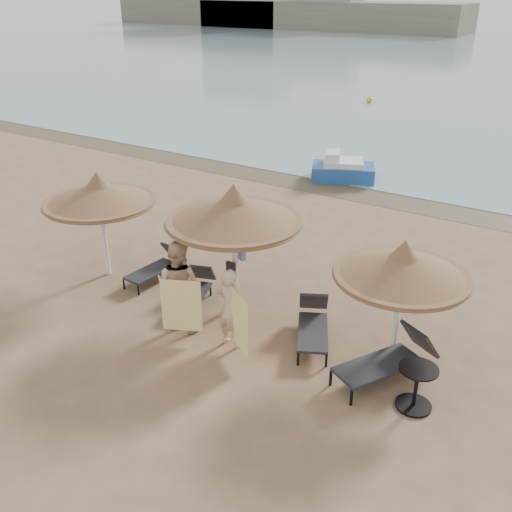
{
  "coord_description": "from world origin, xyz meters",
  "views": [
    {
      "loc": [
        5.45,
        -8.06,
        6.5
      ],
      "look_at": [
        -0.44,
        1.2,
        1.23
      ],
      "focal_mm": 40.0,
      "sensor_mm": 36.0,
      "label": 1
    }
  ],
  "objects_px": {
    "side_table": "(416,389)",
    "pedal_boat": "(342,170)",
    "palapa_center": "(234,211)",
    "lounger_near_right": "(313,323)",
    "lounger_near_left": "(195,289)",
    "palapa_left": "(99,194)",
    "lounger_far_right": "(390,358)",
    "person_right": "(230,302)",
    "lounger_far_left": "(158,266)",
    "person_left": "(178,279)",
    "palapa_right": "(403,266)"
  },
  "relations": [
    {
      "from": "side_table",
      "to": "pedal_boat",
      "type": "relative_size",
      "value": 0.31
    },
    {
      "from": "palapa_center",
      "to": "lounger_near_right",
      "type": "distance_m",
      "value": 2.78
    },
    {
      "from": "lounger_near_left",
      "to": "side_table",
      "type": "height_order",
      "value": "side_table"
    },
    {
      "from": "palapa_left",
      "to": "lounger_far_right",
      "type": "xyz_separation_m",
      "value": [
        7.31,
        -0.18,
        -1.68
      ]
    },
    {
      "from": "person_right",
      "to": "lounger_far_right",
      "type": "bearing_deg",
      "value": -164.51
    },
    {
      "from": "lounger_near_right",
      "to": "pedal_boat",
      "type": "xyz_separation_m",
      "value": [
        -3.85,
        9.75,
        0.03
      ]
    },
    {
      "from": "lounger_far_left",
      "to": "person_right",
      "type": "bearing_deg",
      "value": -19.86
    },
    {
      "from": "palapa_center",
      "to": "lounger_far_left",
      "type": "height_order",
      "value": "palapa_center"
    },
    {
      "from": "pedal_boat",
      "to": "person_right",
      "type": "bearing_deg",
      "value": -100.64
    },
    {
      "from": "lounger_near_left",
      "to": "lounger_near_right",
      "type": "relative_size",
      "value": 0.92
    },
    {
      "from": "person_left",
      "to": "palapa_right",
      "type": "bearing_deg",
      "value": -173.38
    },
    {
      "from": "palapa_left",
      "to": "palapa_center",
      "type": "bearing_deg",
      "value": 5.72
    },
    {
      "from": "palapa_right",
      "to": "lounger_near_left",
      "type": "height_order",
      "value": "palapa_right"
    },
    {
      "from": "lounger_far_right",
      "to": "person_left",
      "type": "relative_size",
      "value": 0.92
    },
    {
      "from": "lounger_far_right",
      "to": "side_table",
      "type": "xyz_separation_m",
      "value": [
        0.65,
        -0.56,
        -0.03
      ]
    },
    {
      "from": "lounger_near_left",
      "to": "lounger_far_right",
      "type": "distance_m",
      "value": 4.66
    },
    {
      "from": "lounger_near_left",
      "to": "lounger_far_right",
      "type": "bearing_deg",
      "value": -21.77
    },
    {
      "from": "palapa_left",
      "to": "lounger_far_right",
      "type": "relative_size",
      "value": 1.28
    },
    {
      "from": "lounger_near_right",
      "to": "person_left",
      "type": "height_order",
      "value": "person_left"
    },
    {
      "from": "lounger_far_right",
      "to": "person_right",
      "type": "height_order",
      "value": "person_right"
    },
    {
      "from": "palapa_right",
      "to": "side_table",
      "type": "xyz_separation_m",
      "value": [
        0.81,
        -1.15,
        -1.59
      ]
    },
    {
      "from": "lounger_far_left",
      "to": "lounger_near_right",
      "type": "xyz_separation_m",
      "value": [
        4.36,
        -0.32,
        0.02
      ]
    },
    {
      "from": "lounger_near_left",
      "to": "person_left",
      "type": "distance_m",
      "value": 1.34
    },
    {
      "from": "lounger_far_right",
      "to": "lounger_far_left",
      "type": "bearing_deg",
      "value": -157.65
    },
    {
      "from": "palapa_left",
      "to": "palapa_right",
      "type": "bearing_deg",
      "value": 3.27
    },
    {
      "from": "lounger_near_right",
      "to": "lounger_far_left",
      "type": "bearing_deg",
      "value": 149.08
    },
    {
      "from": "lounger_near_left",
      "to": "person_left",
      "type": "height_order",
      "value": "person_left"
    },
    {
      "from": "lounger_near_left",
      "to": "lounger_far_right",
      "type": "height_order",
      "value": "lounger_far_right"
    },
    {
      "from": "lounger_far_left",
      "to": "lounger_near_right",
      "type": "distance_m",
      "value": 4.38
    },
    {
      "from": "palapa_left",
      "to": "person_right",
      "type": "height_order",
      "value": "palapa_left"
    },
    {
      "from": "lounger_far_left",
      "to": "person_left",
      "type": "bearing_deg",
      "value": -33.2
    },
    {
      "from": "lounger_near_right",
      "to": "side_table",
      "type": "xyz_separation_m",
      "value": [
        2.41,
        -0.93,
        0.02
      ]
    },
    {
      "from": "palapa_center",
      "to": "palapa_right",
      "type": "distance_m",
      "value": 3.6
    },
    {
      "from": "palapa_right",
      "to": "pedal_boat",
      "type": "height_order",
      "value": "palapa_right"
    },
    {
      "from": "lounger_far_right",
      "to": "palapa_center",
      "type": "bearing_deg",
      "value": -159.43
    },
    {
      "from": "lounger_near_left",
      "to": "person_right",
      "type": "bearing_deg",
      "value": -49.13
    },
    {
      "from": "palapa_right",
      "to": "lounger_near_left",
      "type": "bearing_deg",
      "value": -175.93
    },
    {
      "from": "lounger_near_left",
      "to": "pedal_boat",
      "type": "distance_m",
      "value": 9.9
    },
    {
      "from": "palapa_center",
      "to": "person_right",
      "type": "distance_m",
      "value": 1.96
    },
    {
      "from": "lounger_far_right",
      "to": "person_left",
      "type": "distance_m",
      "value": 4.4
    },
    {
      "from": "person_left",
      "to": "pedal_boat",
      "type": "bearing_deg",
      "value": -94.13
    },
    {
      "from": "lounger_near_right",
      "to": "lounger_far_right",
      "type": "bearing_deg",
      "value": -38.76
    },
    {
      "from": "side_table",
      "to": "person_left",
      "type": "height_order",
      "value": "person_left"
    },
    {
      "from": "palapa_left",
      "to": "side_table",
      "type": "distance_m",
      "value": 8.18
    },
    {
      "from": "lounger_far_right",
      "to": "pedal_boat",
      "type": "distance_m",
      "value": 11.57
    },
    {
      "from": "lounger_far_right",
      "to": "person_left",
      "type": "height_order",
      "value": "person_left"
    },
    {
      "from": "palapa_right",
      "to": "lounger_near_right",
      "type": "distance_m",
      "value": 2.27
    },
    {
      "from": "person_left",
      "to": "palapa_center",
      "type": "bearing_deg",
      "value": -123.9
    },
    {
      "from": "side_table",
      "to": "person_right",
      "type": "distance_m",
      "value": 3.71
    },
    {
      "from": "lounger_far_left",
      "to": "person_left",
      "type": "distance_m",
      "value": 2.45
    }
  ]
}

